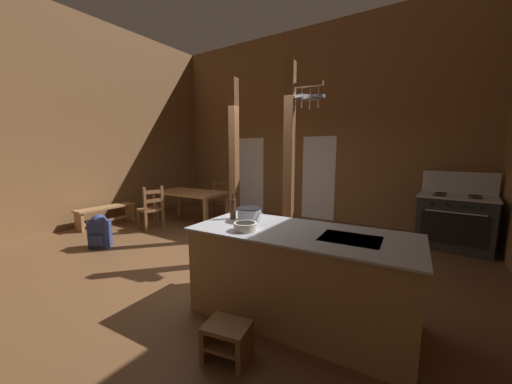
{
  "coord_description": "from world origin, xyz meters",
  "views": [
    {
      "loc": [
        2.81,
        -3.22,
        1.69
      ],
      "look_at": [
        0.44,
        0.46,
        1.05
      ],
      "focal_mm": 19.54,
      "sensor_mm": 36.0,
      "label": 1
    }
  ],
  "objects_px": {
    "kitchen_island": "(300,275)",
    "bottle_tall_on_counter": "(233,208)",
    "ladderback_chair_near_window": "(222,198)",
    "stockpot_on_counter": "(249,214)",
    "backpack": "(99,230)",
    "bench_along_left_wall": "(106,213)",
    "ladderback_chair_by_post": "(151,209)",
    "stove_range": "(454,221)",
    "dining_table": "(191,195)",
    "mixing_bowl_on_counter": "(245,227)",
    "step_stool": "(227,338)"
  },
  "relations": [
    {
      "from": "dining_table",
      "to": "backpack",
      "type": "height_order",
      "value": "dining_table"
    },
    {
      "from": "mixing_bowl_on_counter",
      "to": "stove_range",
      "type": "bearing_deg",
      "value": 62.89
    },
    {
      "from": "kitchen_island",
      "to": "mixing_bowl_on_counter",
      "type": "distance_m",
      "value": 0.74
    },
    {
      "from": "dining_table",
      "to": "bottle_tall_on_counter",
      "type": "xyz_separation_m",
      "value": [
        2.94,
        -2.18,
        0.38
      ]
    },
    {
      "from": "ladderback_chair_near_window",
      "to": "kitchen_island",
      "type": "bearing_deg",
      "value": -41.25
    },
    {
      "from": "dining_table",
      "to": "mixing_bowl_on_counter",
      "type": "distance_m",
      "value": 4.18
    },
    {
      "from": "ladderback_chair_by_post",
      "to": "bottle_tall_on_counter",
      "type": "distance_m",
      "value": 3.44
    },
    {
      "from": "bench_along_left_wall",
      "to": "bottle_tall_on_counter",
      "type": "xyz_separation_m",
      "value": [
        4.31,
        -0.87,
        0.73
      ]
    },
    {
      "from": "ladderback_chair_by_post",
      "to": "bottle_tall_on_counter",
      "type": "height_order",
      "value": "bottle_tall_on_counter"
    },
    {
      "from": "ladderback_chair_by_post",
      "to": "backpack",
      "type": "height_order",
      "value": "ladderback_chair_by_post"
    },
    {
      "from": "backpack",
      "to": "mixing_bowl_on_counter",
      "type": "bearing_deg",
      "value": -5.42
    },
    {
      "from": "dining_table",
      "to": "bench_along_left_wall",
      "type": "xyz_separation_m",
      "value": [
        -1.38,
        -1.31,
        -0.35
      ]
    },
    {
      "from": "bench_along_left_wall",
      "to": "backpack",
      "type": "height_order",
      "value": "backpack"
    },
    {
      "from": "stockpot_on_counter",
      "to": "mixing_bowl_on_counter",
      "type": "distance_m",
      "value": 0.4
    },
    {
      "from": "dining_table",
      "to": "bench_along_left_wall",
      "type": "height_order",
      "value": "dining_table"
    },
    {
      "from": "bench_along_left_wall",
      "to": "mixing_bowl_on_counter",
      "type": "distance_m",
      "value": 4.91
    },
    {
      "from": "stockpot_on_counter",
      "to": "bottle_tall_on_counter",
      "type": "distance_m",
      "value": 0.22
    },
    {
      "from": "kitchen_island",
      "to": "bench_along_left_wall",
      "type": "xyz_separation_m",
      "value": [
        -5.18,
        0.91,
        -0.15
      ]
    },
    {
      "from": "step_stool",
      "to": "stockpot_on_counter",
      "type": "height_order",
      "value": "stockpot_on_counter"
    },
    {
      "from": "ladderback_chair_by_post",
      "to": "stockpot_on_counter",
      "type": "relative_size",
      "value": 2.78
    },
    {
      "from": "backpack",
      "to": "stockpot_on_counter",
      "type": "xyz_separation_m",
      "value": [
        3.17,
        0.03,
        0.67
      ]
    },
    {
      "from": "kitchen_island",
      "to": "bottle_tall_on_counter",
      "type": "height_order",
      "value": "bottle_tall_on_counter"
    },
    {
      "from": "stockpot_on_counter",
      "to": "ladderback_chair_by_post",
      "type": "bearing_deg",
      "value": 160.3
    },
    {
      "from": "kitchen_island",
      "to": "stockpot_on_counter",
      "type": "height_order",
      "value": "stockpot_on_counter"
    },
    {
      "from": "kitchen_island",
      "to": "mixing_bowl_on_counter",
      "type": "height_order",
      "value": "mixing_bowl_on_counter"
    },
    {
      "from": "ladderback_chair_by_post",
      "to": "stockpot_on_counter",
      "type": "xyz_separation_m",
      "value": [
        3.38,
        -1.21,
        0.54
      ]
    },
    {
      "from": "bench_along_left_wall",
      "to": "mixing_bowl_on_counter",
      "type": "xyz_separation_m",
      "value": [
        4.71,
        -1.19,
        0.65
      ]
    },
    {
      "from": "bottle_tall_on_counter",
      "to": "bench_along_left_wall",
      "type": "bearing_deg",
      "value": 168.63
    },
    {
      "from": "ladderback_chair_near_window",
      "to": "ladderback_chair_by_post",
      "type": "height_order",
      "value": "same"
    },
    {
      "from": "stove_range",
      "to": "step_stool",
      "type": "distance_m",
      "value": 4.58
    },
    {
      "from": "dining_table",
      "to": "step_stool",
      "type": "bearing_deg",
      "value": -40.86
    },
    {
      "from": "ladderback_chair_near_window",
      "to": "stockpot_on_counter",
      "type": "xyz_separation_m",
      "value": [
        2.97,
        -3.11,
        0.54
      ]
    },
    {
      "from": "kitchen_island",
      "to": "bench_along_left_wall",
      "type": "distance_m",
      "value": 5.26
    },
    {
      "from": "mixing_bowl_on_counter",
      "to": "bottle_tall_on_counter",
      "type": "height_order",
      "value": "bottle_tall_on_counter"
    },
    {
      "from": "stockpot_on_counter",
      "to": "bottle_tall_on_counter",
      "type": "height_order",
      "value": "bottle_tall_on_counter"
    },
    {
      "from": "dining_table",
      "to": "bench_along_left_wall",
      "type": "bearing_deg",
      "value": -136.45
    },
    {
      "from": "dining_table",
      "to": "ladderback_chair_by_post",
      "type": "bearing_deg",
      "value": -103.6
    },
    {
      "from": "stove_range",
      "to": "ladderback_chair_by_post",
      "type": "distance_m",
      "value": 5.85
    },
    {
      "from": "bench_along_left_wall",
      "to": "stove_range",
      "type": "bearing_deg",
      "value": 20.68
    },
    {
      "from": "mixing_bowl_on_counter",
      "to": "bottle_tall_on_counter",
      "type": "relative_size",
      "value": 0.74
    },
    {
      "from": "stove_range",
      "to": "step_stool",
      "type": "bearing_deg",
      "value": -111.54
    },
    {
      "from": "mixing_bowl_on_counter",
      "to": "dining_table",
      "type": "bearing_deg",
      "value": 143.14
    },
    {
      "from": "ladderback_chair_near_window",
      "to": "backpack",
      "type": "height_order",
      "value": "ladderback_chair_near_window"
    },
    {
      "from": "step_stool",
      "to": "mixing_bowl_on_counter",
      "type": "distance_m",
      "value": 0.98
    },
    {
      "from": "dining_table",
      "to": "mixing_bowl_on_counter",
      "type": "height_order",
      "value": "mixing_bowl_on_counter"
    },
    {
      "from": "dining_table",
      "to": "stockpot_on_counter",
      "type": "distance_m",
      "value": 3.83
    },
    {
      "from": "kitchen_island",
      "to": "ladderback_chair_by_post",
      "type": "bearing_deg",
      "value": 162.42
    },
    {
      "from": "bottle_tall_on_counter",
      "to": "stove_range",
      "type": "bearing_deg",
      "value": 55.73
    },
    {
      "from": "ladderback_chair_near_window",
      "to": "backpack",
      "type": "bearing_deg",
      "value": -93.53
    },
    {
      "from": "step_stool",
      "to": "ladderback_chair_near_window",
      "type": "distance_m",
      "value": 5.26
    }
  ]
}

